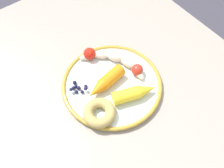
# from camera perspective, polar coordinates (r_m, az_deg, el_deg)

# --- Properties ---
(ground_plane) EXTENTS (6.00, 6.00, 0.00)m
(ground_plane) POSITION_cam_1_polar(r_m,az_deg,el_deg) (1.45, 1.30, -16.27)
(ground_plane) COLOR #3C3944
(dining_table) EXTENTS (1.09, 0.79, 0.74)m
(dining_table) POSITION_cam_1_polar(r_m,az_deg,el_deg) (0.84, 2.14, -4.11)
(dining_table) COLOR gray
(dining_table) RESTS_ON ground_plane
(plate) EXTENTS (0.30, 0.30, 0.02)m
(plate) POSITION_cam_1_polar(r_m,az_deg,el_deg) (0.75, -0.00, -0.12)
(plate) COLOR silver
(plate) RESTS_ON dining_table
(banana) EXTENTS (0.19, 0.13, 0.03)m
(banana) POSITION_cam_1_polar(r_m,az_deg,el_deg) (0.79, 0.44, 5.55)
(banana) COLOR beige
(banana) RESTS_ON plate
(carrot_orange) EXTENTS (0.06, 0.13, 0.04)m
(carrot_orange) POSITION_cam_1_polar(r_m,az_deg,el_deg) (0.73, -1.45, 0.38)
(carrot_orange) COLOR orange
(carrot_orange) RESTS_ON plate
(carrot_yellow) EXTENTS (0.08, 0.13, 0.04)m
(carrot_yellow) POSITION_cam_1_polar(r_m,az_deg,el_deg) (0.72, 5.14, -2.06)
(carrot_yellow) COLOR yellow
(carrot_yellow) RESTS_ON plate
(donut) EXTENTS (0.11, 0.11, 0.03)m
(donut) POSITION_cam_1_polar(r_m,az_deg,el_deg) (0.69, -2.89, -6.55)
(donut) COLOR tan
(donut) RESTS_ON plate
(blueberry_pile) EXTENTS (0.05, 0.05, 0.02)m
(blueberry_pile) POSITION_cam_1_polar(r_m,az_deg,el_deg) (0.74, -7.67, -0.86)
(blueberry_pile) COLOR #191638
(blueberry_pile) RESTS_ON plate
(tomato_near) EXTENTS (0.04, 0.04, 0.04)m
(tomato_near) POSITION_cam_1_polar(r_m,az_deg,el_deg) (0.76, 5.75, 3.22)
(tomato_near) COLOR red
(tomato_near) RESTS_ON plate
(tomato_mid) EXTENTS (0.04, 0.04, 0.04)m
(tomato_mid) POSITION_cam_1_polar(r_m,az_deg,el_deg) (0.80, -5.11, 6.86)
(tomato_mid) COLOR red
(tomato_mid) RESTS_ON plate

